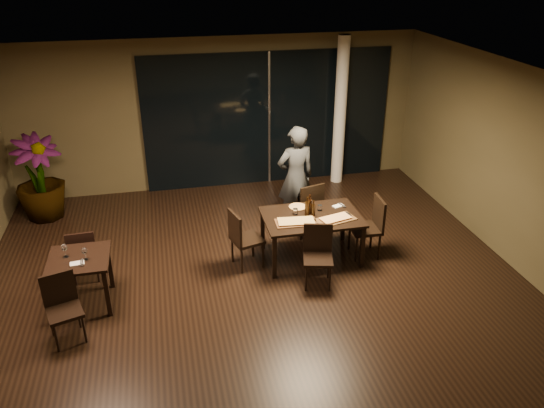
{
  "coord_description": "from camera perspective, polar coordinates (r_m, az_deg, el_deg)",
  "views": [
    {
      "loc": [
        -1.17,
        -6.17,
        4.52
      ],
      "look_at": [
        0.36,
        0.74,
        1.05
      ],
      "focal_mm": 35.0,
      "sensor_mm": 36.0,
      "label": 1
    }
  ],
  "objects": [
    {
      "name": "ground",
      "position": [
        7.74,
        -1.42,
        -9.64
      ],
      "size": [
        8.0,
        8.0,
        0.0
      ],
      "primitive_type": "plane",
      "color": "black",
      "rests_on": "ground"
    },
    {
      "name": "wall_back",
      "position": [
        10.72,
        -5.76,
        9.63
      ],
      "size": [
        8.0,
        0.1,
        3.0
      ],
      "primitive_type": "cube",
      "color": "#473E25",
      "rests_on": "ground"
    },
    {
      "name": "wall_right",
      "position": [
        8.62,
        25.93,
        2.89
      ],
      "size": [
        0.1,
        8.0,
        3.0
      ],
      "primitive_type": "cube",
      "color": "#473E25",
      "rests_on": "ground"
    },
    {
      "name": "ceiling",
      "position": [
        6.45,
        -1.72,
        12.67
      ],
      "size": [
        8.0,
        8.0,
        0.04
      ],
      "primitive_type": "cube",
      "color": "silver",
      "rests_on": "wall_back"
    },
    {
      "name": "window_panel",
      "position": [
        10.83,
        -0.35,
        9.11
      ],
      "size": [
        5.0,
        0.06,
        2.7
      ],
      "primitive_type": "cube",
      "color": "black",
      "rests_on": "ground"
    },
    {
      "name": "column",
      "position": [
        10.87,
        7.34,
        9.79
      ],
      "size": [
        0.24,
        0.24,
        3.0
      ],
      "primitive_type": "cylinder",
      "color": "white",
      "rests_on": "ground"
    },
    {
      "name": "main_table",
      "position": [
        8.25,
        4.28,
        -1.74
      ],
      "size": [
        1.5,
        1.0,
        0.75
      ],
      "color": "black",
      "rests_on": "ground"
    },
    {
      "name": "side_table",
      "position": [
        7.65,
        -19.97,
        -6.27
      ],
      "size": [
        0.8,
        0.8,
        0.75
      ],
      "color": "black",
      "rests_on": "ground"
    },
    {
      "name": "chair_main_far",
      "position": [
        8.96,
        3.92,
        -0.28
      ],
      "size": [
        0.56,
        0.56,
        0.98
      ],
      "rotation": [
        0.0,
        0.0,
        3.41
      ],
      "color": "black",
      "rests_on": "ground"
    },
    {
      "name": "chair_main_near",
      "position": [
        7.76,
        4.95,
        -5.14
      ],
      "size": [
        0.51,
        0.51,
        0.91
      ],
      "rotation": [
        0.0,
        0.0,
        -0.24
      ],
      "color": "black",
      "rests_on": "ground"
    },
    {
      "name": "chair_main_left",
      "position": [
        8.09,
        -3.23,
        -3.5
      ],
      "size": [
        0.54,
        0.54,
        0.95
      ],
      "rotation": [
        0.0,
        0.0,
        1.83
      ],
      "color": "black",
      "rests_on": "ground"
    },
    {
      "name": "chair_main_right",
      "position": [
        8.53,
        10.59,
        -2.11
      ],
      "size": [
        0.48,
        0.48,
        0.99
      ],
      "rotation": [
        0.0,
        0.0,
        -1.62
      ],
      "color": "black",
      "rests_on": "ground"
    },
    {
      "name": "chair_side_far",
      "position": [
        8.23,
        -19.64,
        -4.97
      ],
      "size": [
        0.42,
        0.42,
        0.86
      ],
      "rotation": [
        0.0,
        0.0,
        3.19
      ],
      "color": "black",
      "rests_on": "ground"
    },
    {
      "name": "chair_side_near",
      "position": [
        7.21,
        -21.62,
        -9.95
      ],
      "size": [
        0.52,
        0.52,
        0.89
      ],
      "rotation": [
        0.0,
        0.0,
        0.31
      ],
      "color": "black",
      "rests_on": "ground"
    },
    {
      "name": "diner",
      "position": [
        9.15,
        2.55,
        2.91
      ],
      "size": [
        0.67,
        0.49,
        1.83
      ],
      "primitive_type": "imported",
      "rotation": [
        0.0,
        0.0,
        3.28
      ],
      "color": "#2A2C2F",
      "rests_on": "ground"
    },
    {
      "name": "potted_plant",
      "position": [
        10.33,
        -23.75,
        2.55
      ],
      "size": [
        1.17,
        1.17,
        1.55
      ],
      "primitive_type": "imported",
      "rotation": [
        0.0,
        0.0,
        0.58
      ],
      "color": "#1C4517",
      "rests_on": "ground"
    },
    {
      "name": "pizza_board_left",
      "position": [
        7.99,
        2.6,
        -1.99
      ],
      "size": [
        0.64,
        0.34,
        0.01
      ],
      "primitive_type": "cube",
      "rotation": [
        0.0,
        0.0,
        -0.05
      ],
      "color": "#4C2D18",
      "rests_on": "main_table"
    },
    {
      "name": "pizza_board_right",
      "position": [
        8.13,
        6.84,
        -1.66
      ],
      "size": [
        0.67,
        0.45,
        0.01
      ],
      "primitive_type": "cube",
      "rotation": [
        0.0,
        0.0,
        0.26
      ],
      "color": "#4F3319",
      "rests_on": "main_table"
    },
    {
      "name": "oblong_pizza_left",
      "position": [
        7.98,
        2.61,
        -1.89
      ],
      "size": [
        0.55,
        0.3,
        0.02
      ],
      "primitive_type": null,
      "rotation": [
        0.0,
        0.0,
        -0.1
      ],
      "color": "maroon",
      "rests_on": "pizza_board_left"
    },
    {
      "name": "oblong_pizza_right",
      "position": [
        8.12,
        6.85,
        -1.55
      ],
      "size": [
        0.48,
        0.31,
        0.02
      ],
      "primitive_type": null,
      "rotation": [
        0.0,
        0.0,
        0.26
      ],
      "color": "maroon",
      "rests_on": "pizza_board_right"
    },
    {
      "name": "round_pizza",
      "position": [
        8.45,
        2.77,
        -0.33
      ],
      "size": [
        0.27,
        0.27,
        0.01
      ],
      "primitive_type": "cylinder",
      "color": "#AF3113",
      "rests_on": "main_table"
    },
    {
      "name": "bottle_a",
      "position": [
        8.14,
        3.8,
        -0.27
      ],
      "size": [
        0.07,
        0.07,
        0.32
      ],
      "primitive_type": null,
      "color": "black",
      "rests_on": "main_table"
    },
    {
      "name": "bottle_b",
      "position": [
        8.14,
        4.47,
        -0.49
      ],
      "size": [
        0.06,
        0.06,
        0.27
      ],
      "primitive_type": null,
      "color": "black",
      "rests_on": "main_table"
    },
    {
      "name": "bottle_c",
      "position": [
        8.21,
        4.09,
        -0.03
      ],
      "size": [
        0.07,
        0.07,
        0.32
      ],
      "primitive_type": null,
      "color": "black",
      "rests_on": "main_table"
    },
    {
      "name": "tumbler_left",
      "position": [
        8.23,
        2.52,
        -0.81
      ],
      "size": [
        0.08,
        0.08,
        0.09
      ],
      "primitive_type": "cylinder",
      "color": "white",
      "rests_on": "main_table"
    },
    {
      "name": "tumbler_right",
      "position": [
        8.37,
        5.16,
        -0.4
      ],
      "size": [
        0.08,
        0.08,
        0.09
      ],
      "primitive_type": "cylinder",
      "color": "white",
      "rests_on": "main_table"
    },
    {
      "name": "napkin_near",
      "position": [
        8.28,
        7.84,
        -1.19
      ],
      "size": [
        0.19,
        0.13,
        0.01
      ],
      "primitive_type": "cube",
      "rotation": [
        0.0,
        0.0,
        0.18
      ],
      "color": "white",
      "rests_on": "main_table"
    },
    {
      "name": "napkin_far",
      "position": [
        8.55,
        7.14,
        -0.2
      ],
      "size": [
        0.2,
        0.16,
        0.01
      ],
      "primitive_type": "cube",
      "rotation": [
        0.0,
        0.0,
        0.35
      ],
      "color": "white",
      "rests_on": "main_table"
    },
    {
      "name": "wine_glass_a",
      "position": [
        7.62,
        -21.38,
        -4.73
      ],
      "size": [
        0.08,
        0.08,
        0.18
      ],
      "primitive_type": null,
      "color": "white",
      "rests_on": "side_table"
    },
    {
      "name": "wine_glass_b",
      "position": [
        7.47,
        -19.48,
        -5.1
      ],
      "size": [
        0.08,
        0.08,
        0.17
      ],
      "primitive_type": null,
      "color": "white",
      "rests_on": "side_table"
    },
    {
      "name": "side_napkin",
      "position": [
        7.45,
        -20.23,
        -6.02
      ],
      "size": [
        0.19,
        0.13,
        0.01
      ],
      "primitive_type": "cube",
      "rotation": [
        0.0,
        0.0,
        0.12
      ],
      "color": "white",
      "rests_on": "side_table"
    }
  ]
}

